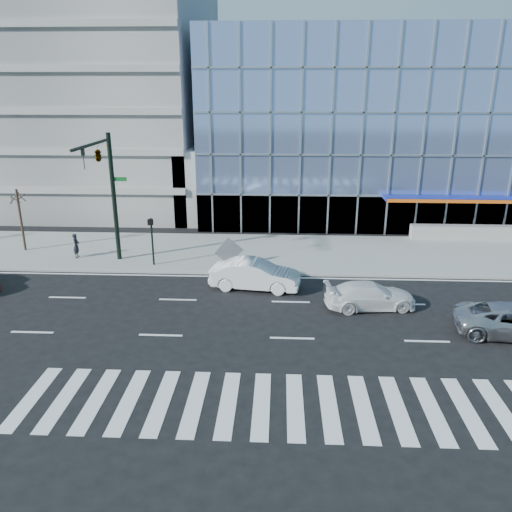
# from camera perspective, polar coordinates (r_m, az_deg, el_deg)

# --- Properties ---
(ground) EXTENTS (160.00, 160.00, 0.00)m
(ground) POSITION_cam_1_polar(r_m,az_deg,el_deg) (26.43, 3.98, -5.26)
(ground) COLOR black
(ground) RESTS_ON ground
(sidewalk) EXTENTS (120.00, 8.00, 0.15)m
(sidewalk) POSITION_cam_1_polar(r_m,az_deg,el_deg) (33.87, 3.75, 0.39)
(sidewalk) COLOR gray
(sidewalk) RESTS_ON ground
(theatre_building) EXTENTS (42.00, 26.00, 15.00)m
(theatre_building) POSITION_cam_1_polar(r_m,az_deg,el_deg) (52.33, 19.66, 14.22)
(theatre_building) COLOR #7A95CB
(theatre_building) RESTS_ON ground
(parking_garage) EXTENTS (24.00, 24.00, 20.00)m
(parking_garage) POSITION_cam_1_polar(r_m,az_deg,el_deg) (53.73, -19.20, 17.04)
(parking_garage) COLOR gray
(parking_garage) RESTS_ON ground
(ramp_block) EXTENTS (6.00, 8.00, 6.00)m
(ramp_block) POSITION_cam_1_polar(r_m,az_deg,el_deg) (43.17, -4.43, 8.42)
(ramp_block) COLOR gray
(ramp_block) RESTS_ON ground
(tower_backdrop) EXTENTS (14.00, 14.00, 48.00)m
(tower_backdrop) POSITION_cam_1_polar(r_m,az_deg,el_deg) (99.47, -16.06, 25.84)
(tower_backdrop) COLOR gray
(tower_backdrop) RESTS_ON ground
(traffic_signal) EXTENTS (1.14, 5.74, 8.00)m
(traffic_signal) POSITION_cam_1_polar(r_m,az_deg,el_deg) (30.85, -17.08, 9.44)
(traffic_signal) COLOR black
(traffic_signal) RESTS_ON sidewalk
(ped_signal_post) EXTENTS (0.30, 0.33, 3.00)m
(ped_signal_post) POSITION_cam_1_polar(r_m,az_deg,el_deg) (31.32, -11.84, 2.44)
(ped_signal_post) COLOR black
(ped_signal_post) RESTS_ON sidewalk
(street_tree_near) EXTENTS (1.10, 1.10, 4.23)m
(street_tree_near) POSITION_cam_1_polar(r_m,az_deg,el_deg) (36.74, -25.60, 6.02)
(street_tree_near) COLOR #332319
(street_tree_near) RESTS_ON sidewalk
(white_suv) EXTENTS (4.81, 2.45, 1.34)m
(white_suv) POSITION_cam_1_polar(r_m,az_deg,el_deg) (26.13, 12.93, -4.42)
(white_suv) COLOR white
(white_suv) RESTS_ON ground
(white_sedan) EXTENTS (5.16, 2.38, 1.64)m
(white_sedan) POSITION_cam_1_polar(r_m,az_deg,el_deg) (27.79, -0.11, -2.14)
(white_sedan) COLOR white
(white_sedan) RESTS_ON ground
(pedestrian) EXTENTS (0.42, 0.61, 1.60)m
(pedestrian) POSITION_cam_1_polar(r_m,az_deg,el_deg) (34.44, -19.85, 1.13)
(pedestrian) COLOR black
(pedestrian) RESTS_ON sidewalk
(tilted_panel) EXTENTS (1.77, 0.60, 1.84)m
(tilted_panel) POSITION_cam_1_polar(r_m,az_deg,el_deg) (30.96, -3.14, 0.55)
(tilted_panel) COLOR #999999
(tilted_panel) RESTS_ON sidewalk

